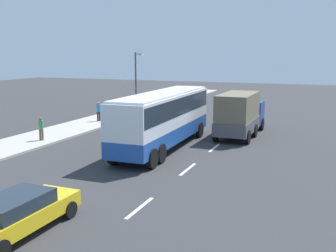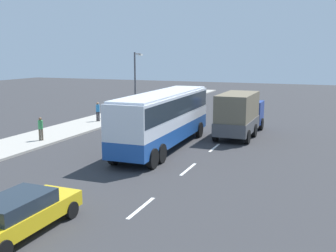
# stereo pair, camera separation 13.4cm
# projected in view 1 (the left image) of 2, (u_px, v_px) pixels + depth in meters

# --- Properties ---
(ground_plane) EXTENTS (120.00, 120.00, 0.00)m
(ground_plane) POSITION_uv_depth(u_px,v_px,m) (170.00, 146.00, 26.51)
(ground_plane) COLOR #333335
(sidewalk_curb) EXTENTS (80.00, 4.00, 0.15)m
(sidewalk_curb) POSITION_uv_depth(u_px,v_px,m) (52.00, 135.00, 29.99)
(sidewalk_curb) COLOR #A8A399
(sidewalk_curb) RESTS_ON ground_plane
(lane_centreline) EXTENTS (37.52, 0.16, 0.01)m
(lane_centreline) POSITION_uv_depth(u_px,v_px,m) (218.00, 145.00, 26.79)
(lane_centreline) COLOR white
(lane_centreline) RESTS_ON ground_plane
(coach_bus) EXTENTS (11.62, 2.75, 3.60)m
(coach_bus) POSITION_uv_depth(u_px,v_px,m) (164.00, 114.00, 25.59)
(coach_bus) COLOR #1E4C9E
(coach_bus) RESTS_ON ground_plane
(cargo_truck) EXTENTS (7.29, 2.57, 3.23)m
(cargo_truck) POSITION_uv_depth(u_px,v_px,m) (240.00, 113.00, 29.52)
(cargo_truck) COLOR navy
(cargo_truck) RESTS_ON ground_plane
(car_yellow_taxi) EXTENTS (4.69, 1.89, 1.38)m
(car_yellow_taxi) POSITION_uv_depth(u_px,v_px,m) (18.00, 213.00, 13.55)
(car_yellow_taxi) COLOR gold
(car_yellow_taxi) RESTS_ON ground_plane
(pedestrian_near_curb) EXTENTS (0.32, 0.32, 1.68)m
(pedestrian_near_curb) POSITION_uv_depth(u_px,v_px,m) (98.00, 110.00, 35.36)
(pedestrian_near_curb) COLOR black
(pedestrian_near_curb) RESTS_ON sidewalk_curb
(pedestrian_at_crossing) EXTENTS (0.32, 0.32, 1.60)m
(pedestrian_at_crossing) POSITION_uv_depth(u_px,v_px,m) (41.00, 127.00, 27.54)
(pedestrian_at_crossing) COLOR brown
(pedestrian_at_crossing) RESTS_ON sidewalk_curb
(street_lamp) EXTENTS (1.64, 0.24, 6.00)m
(street_lamp) POSITION_uv_depth(u_px,v_px,m) (137.00, 79.00, 38.62)
(street_lamp) COLOR #47474C
(street_lamp) RESTS_ON sidewalk_curb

